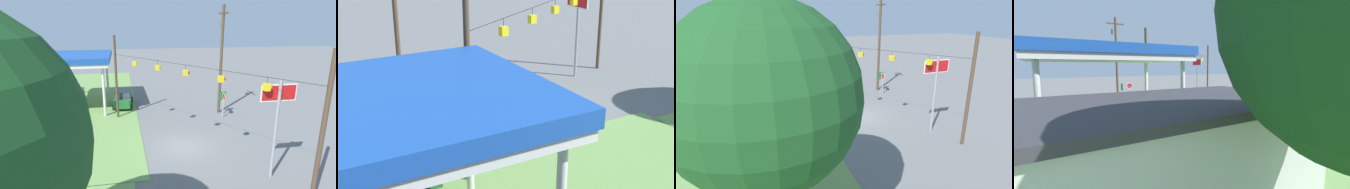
% 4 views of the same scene
% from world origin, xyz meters
% --- Properties ---
extents(ground_plane, '(160.00, 160.00, 0.00)m').
position_xyz_m(ground_plane, '(0.00, 0.00, 0.00)').
color(ground_plane, slate).
extents(gas_station_canopy, '(9.11, 7.16, 5.89)m').
position_xyz_m(gas_station_canopy, '(11.96, 9.14, 5.37)').
color(gas_station_canopy, silver).
rests_on(gas_station_canopy, ground).
extents(car_at_pumps_front, '(4.53, 2.34, 1.94)m').
position_xyz_m(car_at_pumps_front, '(11.04, 4.44, 0.99)').
color(car_at_pumps_front, '#1E602D').
rests_on(car_at_pumps_front, ground).
extents(stop_sign_roadside, '(0.80, 0.08, 2.50)m').
position_xyz_m(stop_sign_roadside, '(5.59, -5.32, 1.81)').
color(stop_sign_roadside, '#99999E').
rests_on(stop_sign_roadside, ground).
extents(stop_sign_overhead, '(0.22, 2.19, 6.10)m').
position_xyz_m(stop_sign_overhead, '(-4.84, -4.25, 4.32)').
color(stop_sign_overhead, gray).
rests_on(stop_sign_overhead, ground).
extents(route_sign, '(0.10, 0.70, 2.40)m').
position_xyz_m(route_sign, '(6.52, -5.60, 1.71)').
color(route_sign, gray).
rests_on(route_sign, ground).
extents(utility_pole_main, '(2.20, 0.44, 10.85)m').
position_xyz_m(utility_pole_main, '(7.20, -5.45, 6.04)').
color(utility_pole_main, '#4C3828').
rests_on(utility_pole_main, ground).
extents(signal_span_gantry, '(15.29, 10.24, 8.05)m').
position_xyz_m(signal_span_gantry, '(-0.00, -0.01, 4.47)').
color(signal_span_gantry, '#4C3828').
rests_on(signal_span_gantry, ground).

